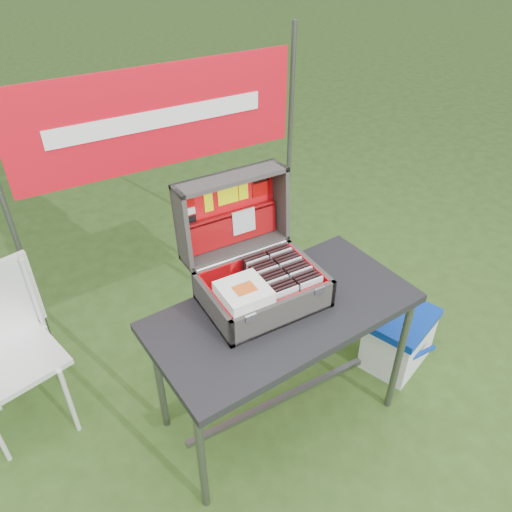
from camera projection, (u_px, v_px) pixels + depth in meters
ground at (261, 419)px, 2.66m from camera, size 80.00×80.00×0.00m
table at (281, 366)px, 2.46m from camera, size 1.26×0.71×0.76m
table_top at (284, 312)px, 2.25m from camera, size 1.26×0.71×0.04m
table_leg_fl at (201, 458)px, 2.08m from camera, size 0.04×0.04×0.72m
table_leg_fr at (398, 359)px, 2.52m from camera, size 0.04×0.04×0.72m
table_leg_bl at (159, 379)px, 2.42m from camera, size 0.04×0.04×0.72m
table_leg_br at (339, 304)px, 2.86m from camera, size 0.04×0.04×0.72m
table_brace at (280, 400)px, 2.61m from camera, size 1.06×0.03×0.03m
suitcase at (256, 249)px, 2.17m from camera, size 0.53×0.54×0.51m
suitcase_base_bottom at (263, 300)px, 2.27m from camera, size 0.53×0.38×0.02m
suitcase_base_wall_front at (284, 313)px, 2.11m from camera, size 0.53×0.02×0.14m
suitcase_base_wall_back at (244, 269)px, 2.36m from camera, size 0.53×0.02×0.14m
suitcase_base_wall_left at (212, 309)px, 2.13m from camera, size 0.02×0.38×0.14m
suitcase_base_wall_right at (309, 272)px, 2.34m from camera, size 0.02×0.38×0.14m
suitcase_liner_floor at (263, 298)px, 2.26m from camera, size 0.48×0.33×0.01m
suitcase_latch_left at (251, 318)px, 2.00m from camera, size 0.05×0.01×0.03m
suitcase_latch_right at (319, 291)px, 2.14m from camera, size 0.05×0.01×0.03m
suitcase_hinge at (243, 256)px, 2.33m from camera, size 0.47×0.02×0.02m
suitcase_lid_back at (227, 209)px, 2.32m from camera, size 0.53×0.05×0.38m
suitcase_lid_rim_far at (231, 178)px, 2.18m from camera, size 0.53×0.14×0.03m
suitcase_lid_rim_near at (236, 247)px, 2.37m from camera, size 0.53×0.14×0.03m
suitcase_lid_rim_left at (182, 229)px, 2.18m from camera, size 0.02×0.17×0.39m
suitcase_lid_rim_right at (280, 200)px, 2.38m from camera, size 0.02×0.17×0.39m
suitcase_lid_liner at (229, 210)px, 2.31m from camera, size 0.48×0.03×0.33m
suitcase_liner_wall_front at (283, 309)px, 2.11m from camera, size 0.48×0.01×0.12m
suitcase_liner_wall_back at (245, 269)px, 2.34m from camera, size 0.48×0.01×0.12m
suitcase_liner_wall_left at (215, 306)px, 2.13m from camera, size 0.01×0.33×0.12m
suitcase_liner_wall_right at (307, 272)px, 2.33m from camera, size 0.01×0.33×0.12m
suitcase_lid_pocket at (232, 228)px, 2.34m from camera, size 0.46×0.04×0.15m
suitcase_pocket_edge at (231, 215)px, 2.30m from camera, size 0.45×0.02×0.02m
suitcase_pocket_cd at (244, 221)px, 2.34m from camera, size 0.12×0.02×0.12m
lid_sticker_cc_a at (188, 195)px, 2.16m from camera, size 0.05×0.01×0.03m
lid_sticker_cc_b at (189, 203)px, 2.18m from camera, size 0.05×0.01×0.03m
lid_sticker_cc_c at (190, 211)px, 2.20m from camera, size 0.05×0.01×0.03m
lid_sticker_cc_d at (191, 219)px, 2.22m from camera, size 0.05×0.01×0.03m
lid_card_neon_tall at (208, 201)px, 2.23m from camera, size 0.04×0.01×0.10m
lid_card_neon_main at (228, 196)px, 2.27m from camera, size 0.10×0.01×0.08m
lid_card_neon_small at (243, 191)px, 2.30m from camera, size 0.05×0.01×0.08m
lid_sticker_band at (261, 187)px, 2.34m from camera, size 0.09×0.01×0.09m
lid_sticker_band_bar at (261, 181)px, 2.32m from camera, size 0.08×0.00×0.02m
cd_left_0 at (287, 302)px, 2.14m from camera, size 0.12×0.01×0.13m
cd_left_1 at (284, 299)px, 2.15m from camera, size 0.12×0.01×0.13m
cd_left_2 at (281, 296)px, 2.16m from camera, size 0.12×0.01×0.13m
cd_left_3 at (279, 294)px, 2.18m from camera, size 0.12×0.01×0.13m
cd_left_4 at (276, 291)px, 2.19m from camera, size 0.12×0.01×0.13m
cd_left_5 at (274, 288)px, 2.21m from camera, size 0.12×0.01×0.13m
cd_left_6 at (271, 286)px, 2.22m from camera, size 0.12×0.01×0.13m
cd_left_7 at (269, 283)px, 2.24m from camera, size 0.12×0.01×0.13m
cd_left_8 at (267, 281)px, 2.25m from camera, size 0.12×0.01×0.13m
cd_left_9 at (264, 278)px, 2.27m from camera, size 0.12×0.01×0.13m
cd_left_10 at (262, 276)px, 2.28m from camera, size 0.12×0.01×0.13m
cd_left_11 at (260, 273)px, 2.29m from camera, size 0.12×0.01×0.13m
cd_left_12 at (258, 271)px, 2.31m from camera, size 0.12×0.01×0.13m
cd_left_13 at (255, 269)px, 2.32m from camera, size 0.12×0.01×0.13m
cd_left_14 at (253, 266)px, 2.34m from camera, size 0.12×0.01×0.13m
cd_right_0 at (311, 292)px, 2.19m from camera, size 0.12×0.01×0.13m
cd_right_1 at (308, 289)px, 2.20m from camera, size 0.12×0.01×0.13m
cd_right_2 at (305, 287)px, 2.22m from camera, size 0.12×0.01×0.13m
cd_right_3 at (303, 284)px, 2.23m from camera, size 0.12×0.01×0.13m
cd_right_4 at (300, 282)px, 2.24m from camera, size 0.12×0.01×0.13m
cd_right_5 at (298, 279)px, 2.26m from camera, size 0.12×0.01×0.13m
cd_right_6 at (295, 277)px, 2.27m from camera, size 0.12×0.01×0.13m
cd_right_7 at (293, 274)px, 2.29m from camera, size 0.12×0.01×0.13m
cd_right_8 at (290, 272)px, 2.30m from camera, size 0.12×0.01×0.13m
cd_right_9 at (288, 270)px, 2.32m from camera, size 0.12×0.01×0.13m
cd_right_10 at (285, 267)px, 2.33m from camera, size 0.12×0.01×0.13m
cd_right_11 at (283, 265)px, 2.35m from camera, size 0.12×0.01×0.13m
cd_right_12 at (281, 263)px, 2.36m from camera, size 0.12×0.01×0.13m
cd_right_13 at (278, 260)px, 2.37m from camera, size 0.12×0.01×0.13m
cd_right_14 at (276, 258)px, 2.39m from camera, size 0.12×0.01×0.13m
songbook_0 at (244, 296)px, 2.09m from camera, size 0.20×0.20×0.00m
songbook_1 at (244, 295)px, 2.09m from camera, size 0.20×0.20×0.00m
songbook_2 at (244, 294)px, 2.08m from camera, size 0.20×0.20×0.00m
songbook_3 at (244, 293)px, 2.08m from camera, size 0.20×0.20×0.00m
songbook_4 at (244, 293)px, 2.08m from camera, size 0.20×0.20×0.00m
songbook_5 at (244, 292)px, 2.07m from camera, size 0.20×0.20×0.00m
songbook_6 at (244, 291)px, 2.07m from camera, size 0.20×0.20×0.00m
songbook_7 at (244, 290)px, 2.07m from camera, size 0.20×0.20×0.00m
songbook_8 at (244, 289)px, 2.06m from camera, size 0.20×0.20×0.00m
songbook_9 at (244, 288)px, 2.06m from camera, size 0.20×0.20×0.00m
songbook_graphic at (245, 288)px, 2.05m from camera, size 0.09×0.07×0.00m
cooler at (398, 338)px, 2.90m from camera, size 0.48×0.42×0.35m
cooler_body at (397, 341)px, 2.91m from camera, size 0.46×0.40×0.30m
cooler_lid at (403, 319)px, 2.81m from camera, size 0.48×0.42×0.05m
cooler_handle at (419, 355)px, 2.77m from camera, size 0.24×0.02×0.02m
chair at (15, 362)px, 2.40m from camera, size 0.50×0.53×0.88m
chair_seat at (15, 361)px, 2.39m from camera, size 0.49×0.49×0.03m
chair_leg_fr at (70, 402)px, 2.47m from camera, size 0.02×0.02×0.45m
chair_leg_br at (55, 357)px, 2.71m from camera, size 0.02×0.02×0.45m
chair_upright_right at (33, 294)px, 2.47m from camera, size 0.02×0.02×0.42m
cardboard_box at (328, 303)px, 3.09m from camera, size 0.41×0.16×0.42m
banner_post_left at (13, 231)px, 2.58m from camera, size 0.03×0.03×1.70m
banner_post_right at (289, 160)px, 3.27m from camera, size 0.03×0.03×1.70m
banner at (159, 118)px, 2.65m from camera, size 1.60×0.02×0.55m
banner_text at (160, 119)px, 2.64m from camera, size 1.20×0.00×0.10m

